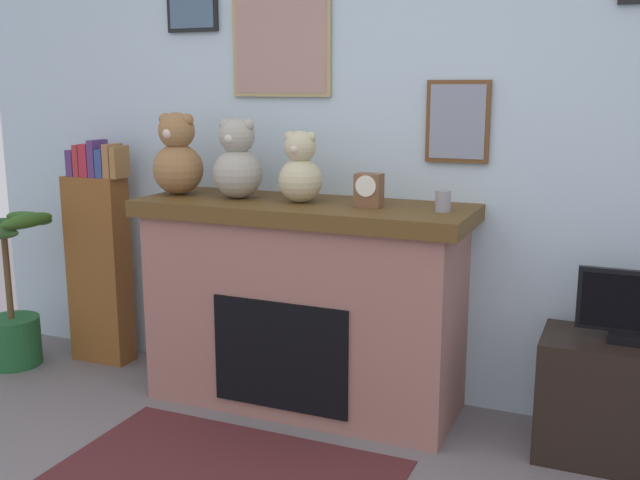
# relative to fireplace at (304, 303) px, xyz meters

# --- Properties ---
(back_wall) EXTENTS (5.20, 0.15, 2.60)m
(back_wall) POSITION_rel_fireplace_xyz_m (0.37, 0.34, 0.77)
(back_wall) COLOR silver
(back_wall) RESTS_ON ground_plane
(fireplace) EXTENTS (1.67, 0.62, 1.05)m
(fireplace) POSITION_rel_fireplace_xyz_m (0.00, 0.00, 0.00)
(fireplace) COLOR #9A675D
(fireplace) RESTS_ON ground_plane
(bookshelf) EXTENTS (0.39, 0.16, 1.31)m
(bookshelf) POSITION_rel_fireplace_xyz_m (-1.35, 0.08, 0.09)
(bookshelf) COLOR brown
(bookshelf) RESTS_ON ground_plane
(potted_plant) EXTENTS (0.55, 0.55, 0.91)m
(potted_plant) POSITION_rel_fireplace_xyz_m (-1.79, -0.19, -0.14)
(potted_plant) COLOR #1E592D
(potted_plant) RESTS_ON ground_plane
(tv_stand) EXTENTS (0.74, 0.40, 0.54)m
(tv_stand) POSITION_rel_fireplace_xyz_m (1.53, -0.02, -0.26)
(tv_stand) COLOR black
(tv_stand) RESTS_ON ground_plane
(television) EXTENTS (0.47, 0.14, 0.31)m
(television) POSITION_rel_fireplace_xyz_m (1.53, -0.02, 0.16)
(television) COLOR black
(television) RESTS_ON tv_stand
(candle_jar) EXTENTS (0.07, 0.07, 0.10)m
(candle_jar) POSITION_rel_fireplace_xyz_m (0.70, -0.02, 0.57)
(candle_jar) COLOR gray
(candle_jar) RESTS_ON fireplace
(mantel_clock) EXTENTS (0.12, 0.09, 0.16)m
(mantel_clock) POSITION_rel_fireplace_xyz_m (0.34, -0.02, 0.60)
(mantel_clock) COLOR brown
(mantel_clock) RESTS_ON fireplace
(teddy_bear_cream) EXTENTS (0.26, 0.26, 0.43)m
(teddy_bear_cream) POSITION_rel_fireplace_xyz_m (-0.71, -0.02, 0.71)
(teddy_bear_cream) COLOR olive
(teddy_bear_cream) RESTS_ON fireplace
(teddy_bear_tan) EXTENTS (0.25, 0.25, 0.40)m
(teddy_bear_tan) POSITION_rel_fireplace_xyz_m (-0.36, -0.02, 0.70)
(teddy_bear_tan) COLOR #A6A093
(teddy_bear_tan) RESTS_ON fireplace
(teddy_bear_brown) EXTENTS (0.22, 0.22, 0.35)m
(teddy_bear_brown) POSITION_rel_fireplace_xyz_m (-0.01, -0.02, 0.68)
(teddy_bear_brown) COLOR #C7BB93
(teddy_bear_brown) RESTS_ON fireplace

